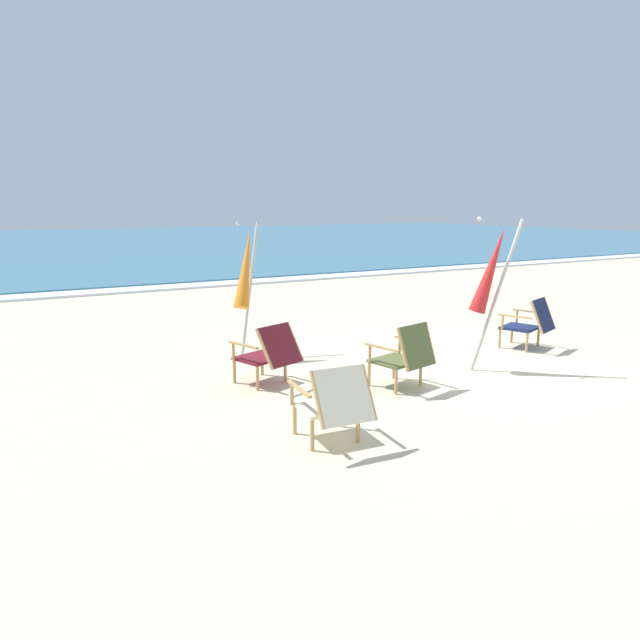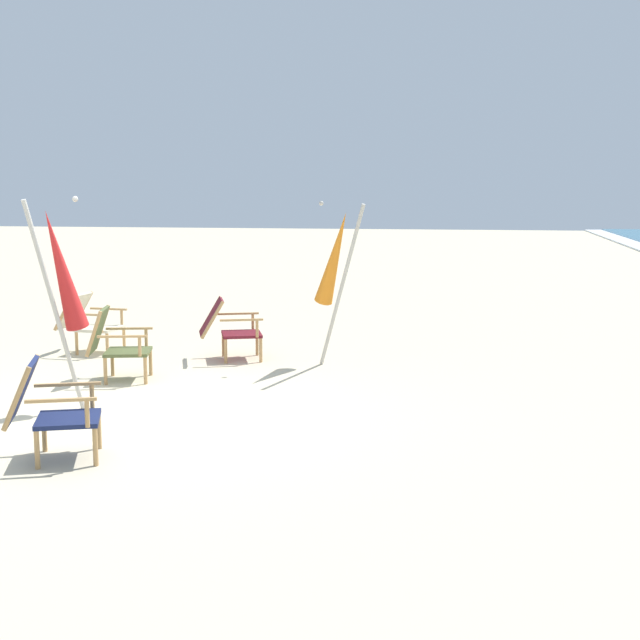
# 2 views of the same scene
# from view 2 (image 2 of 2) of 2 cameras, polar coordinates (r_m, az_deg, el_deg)

# --- Properties ---
(ground_plane) EXTENTS (80.00, 80.00, 0.00)m
(ground_plane) POSITION_cam_2_polar(r_m,az_deg,el_deg) (8.75, -12.68, -5.82)
(ground_plane) COLOR beige
(beach_chair_far_center) EXTENTS (0.78, 0.86, 0.80)m
(beach_chair_far_center) POSITION_cam_2_polar(r_m,az_deg,el_deg) (7.32, -17.07, -5.32)
(beach_chair_far_center) COLOR #19234C
(beach_chair_far_center) RESTS_ON ground
(beach_chair_back_right) EXTENTS (0.72, 0.79, 0.82)m
(beach_chair_back_right) POSITION_cam_2_polar(r_m,az_deg,el_deg) (10.16, -13.03, -1.39)
(beach_chair_back_right) COLOR #515B33
(beach_chair_back_right) RESTS_ON ground
(beach_chair_mid_center) EXTENTS (0.64, 0.81, 0.77)m
(beach_chair_mid_center) POSITION_cam_2_polar(r_m,az_deg,el_deg) (12.00, -14.62, -0.02)
(beach_chair_mid_center) COLOR beige
(beach_chair_mid_center) RESTS_ON ground
(beach_chair_back_left) EXTENTS (0.79, 0.91, 0.78)m
(beach_chair_back_left) POSITION_cam_2_polar(r_m,az_deg,el_deg) (11.15, -5.92, -0.41)
(beach_chair_back_left) COLOR maroon
(beach_chair_back_left) RESTS_ON ground
(umbrella_furled_orange) EXTENTS (0.68, 0.72, 1.99)m
(umbrella_furled_orange) POSITION_cam_2_polar(r_m,az_deg,el_deg) (10.49, 0.95, 3.89)
(umbrella_furled_orange) COLOR #B7B2A8
(umbrella_furled_orange) RESTS_ON ground
(umbrella_furled_red) EXTENTS (0.65, 0.44, 2.06)m
(umbrella_furled_red) POSITION_cam_2_polar(r_m,az_deg,el_deg) (8.68, -16.22, 2.94)
(umbrella_furled_red) COLOR #B7B2A8
(umbrella_furled_red) RESTS_ON ground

